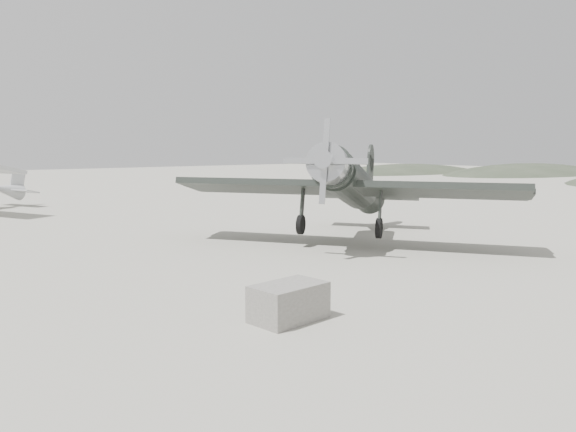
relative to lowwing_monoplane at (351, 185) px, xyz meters
name	(u,v)px	position (x,y,z in m)	size (l,w,h in m)	color
ground	(326,282)	(-5.07, -4.33, -2.11)	(160.00, 160.00, 0.00)	#9D9A8B
hill_east_north	(528,174)	(54.93, 23.67, -2.11)	(36.00, 18.00, 6.00)	#303929
hill_northeast	(406,172)	(44.93, 35.67, -2.11)	(32.00, 16.00, 5.20)	#303929
lowwing_monoplane	(351,185)	(0.00, 0.00, 0.00)	(10.04, 11.34, 3.99)	black
equipment_block	(289,302)	(-7.86, -6.33, -1.73)	(1.51, 0.94, 0.76)	slate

